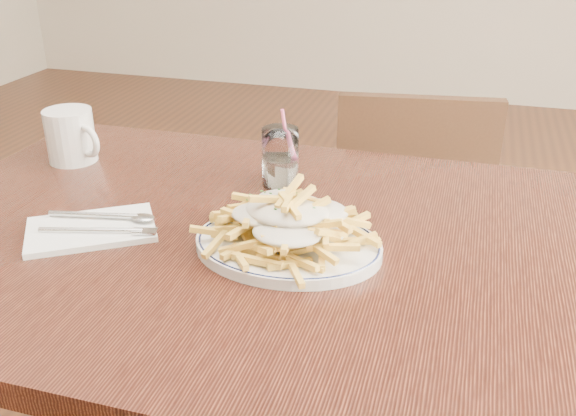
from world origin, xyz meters
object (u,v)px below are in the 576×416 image
(loaded_fries, at_px, (288,217))
(water_glass, at_px, (280,161))
(chair_far, at_px, (408,218))
(coffee_mug, at_px, (71,136))
(table, at_px, (267,277))
(fries_plate, at_px, (288,245))

(loaded_fries, distance_m, water_glass, 0.24)
(chair_far, xyz_separation_m, coffee_mug, (-0.62, -0.52, 0.34))
(table, bearing_deg, water_glass, 100.38)
(table, distance_m, water_glass, 0.23)
(loaded_fries, xyz_separation_m, water_glass, (-0.08, 0.23, -0.01))
(table, bearing_deg, loaded_fries, -40.30)
(loaded_fries, bearing_deg, coffee_mug, 155.99)
(fries_plate, distance_m, coffee_mug, 0.56)
(chair_far, height_order, fries_plate, chair_far)
(loaded_fries, distance_m, coffee_mug, 0.55)
(table, relative_size, coffee_mug, 9.34)
(loaded_fries, height_order, water_glass, water_glass)
(fries_plate, bearing_deg, loaded_fries, 90.00)
(table, xyz_separation_m, chair_far, (0.16, 0.71, -0.21))
(chair_far, relative_size, fries_plate, 2.42)
(loaded_fries, bearing_deg, chair_far, 81.59)
(chair_far, bearing_deg, fries_plate, -98.41)
(fries_plate, xyz_separation_m, coffee_mug, (-0.51, 0.23, 0.04))
(table, bearing_deg, coffee_mug, 158.01)
(loaded_fries, height_order, coffee_mug, coffee_mug)
(chair_far, xyz_separation_m, fries_plate, (-0.11, -0.75, 0.30))
(fries_plate, bearing_deg, chair_far, 81.59)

